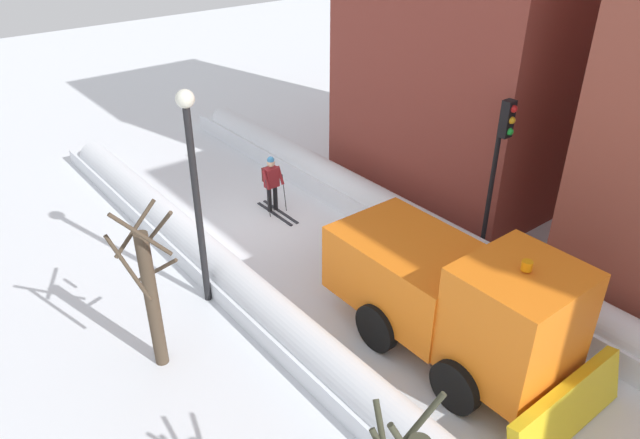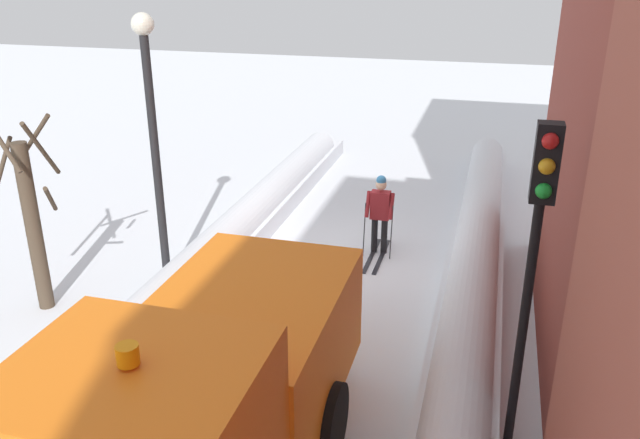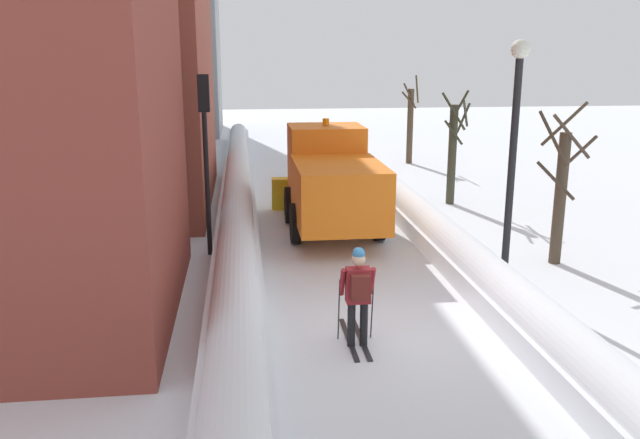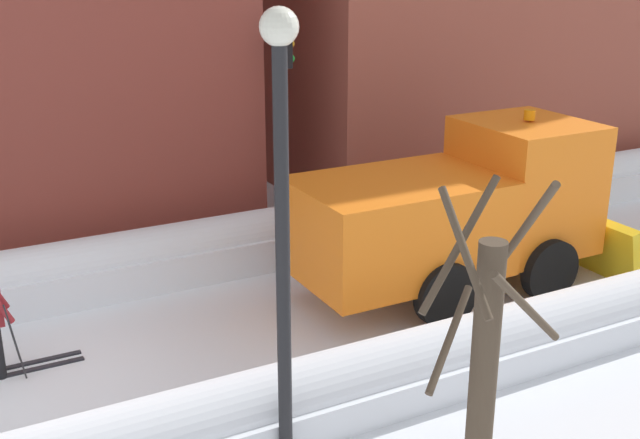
% 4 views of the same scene
% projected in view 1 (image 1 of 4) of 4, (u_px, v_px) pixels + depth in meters
% --- Properties ---
extents(ground_plane, '(80.00, 80.00, 0.00)m').
position_uv_depth(ground_plane, '(566.00, 431.00, 11.17)').
color(ground_plane, white).
extents(plow_truck, '(3.20, 5.98, 3.12)m').
position_uv_depth(plow_truck, '(457.00, 298.00, 12.30)').
color(plow_truck, orange).
rests_on(plow_truck, ground).
extents(skier, '(0.62, 1.80, 1.81)m').
position_uv_depth(skier, '(272.00, 181.00, 18.08)').
color(skier, black).
rests_on(skier, ground).
extents(traffic_light_pole, '(0.28, 0.42, 4.51)m').
position_uv_depth(traffic_light_pole, '(500.00, 154.00, 14.52)').
color(traffic_light_pole, black).
rests_on(traffic_light_pole, ground).
extents(street_lamp, '(0.40, 0.40, 5.28)m').
position_uv_depth(street_lamp, '(194.00, 176.00, 13.02)').
color(street_lamp, black).
rests_on(street_lamp, ground).
extents(bare_tree_near, '(1.19, 1.39, 3.92)m').
position_uv_depth(bare_tree_near, '(151.00, 294.00, 11.90)').
color(bare_tree_near, '#493B2C').
rests_on(bare_tree_near, ground).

